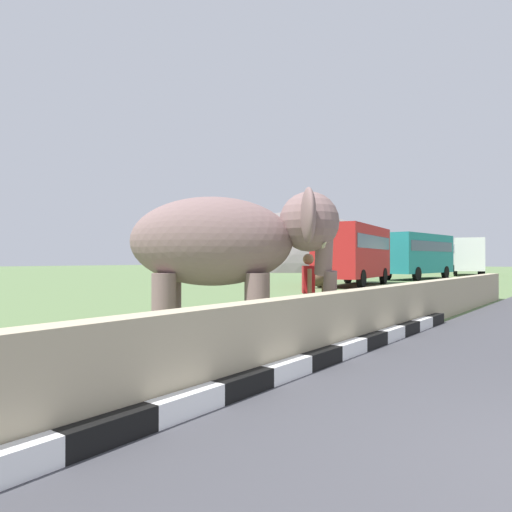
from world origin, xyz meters
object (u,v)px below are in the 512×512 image
object	(u,v)px
bus_teal	(417,253)
bus_white	(468,254)
bus_red	(354,250)
person_handler	(308,288)
cow_near	(318,278)
elephant	(231,243)

from	to	relation	value
bus_teal	bus_white	distance (m)	11.91
bus_red	bus_white	size ratio (longest dim) A/B	0.94
person_handler	bus_white	size ratio (longest dim) A/B	0.19
bus_white	cow_near	world-z (taller)	bus_white
elephant	bus_red	size ratio (longest dim) A/B	0.47
person_handler	cow_near	bearing A→B (deg)	27.58
elephant	person_handler	size ratio (longest dim) A/B	2.36
person_handler	bus_teal	xyz separation A→B (m)	(28.70, 7.02, 1.15)
cow_near	bus_teal	bearing A→B (deg)	9.45
bus_teal	person_handler	bearing A→B (deg)	-166.26
bus_white	person_handler	bearing A→B (deg)	-171.63
bus_red	bus_teal	world-z (taller)	same
bus_red	cow_near	distance (m)	11.83
bus_red	bus_teal	size ratio (longest dim) A/B	0.95
elephant	cow_near	world-z (taller)	elephant
bus_red	cow_near	xyz separation A→B (m)	(-11.13, -3.82, -1.21)
bus_teal	elephant	bearing A→B (deg)	-168.26
elephant	bus_white	size ratio (longest dim) A/B	0.44
bus_red	bus_white	xyz separation A→B (m)	(23.13, -1.15, 0.00)
person_handler	elephant	bearing A→B (deg)	157.58
elephant	bus_red	world-z (taller)	bus_red
elephant	bus_red	xyz separation A→B (m)	(19.13, 6.41, 0.24)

